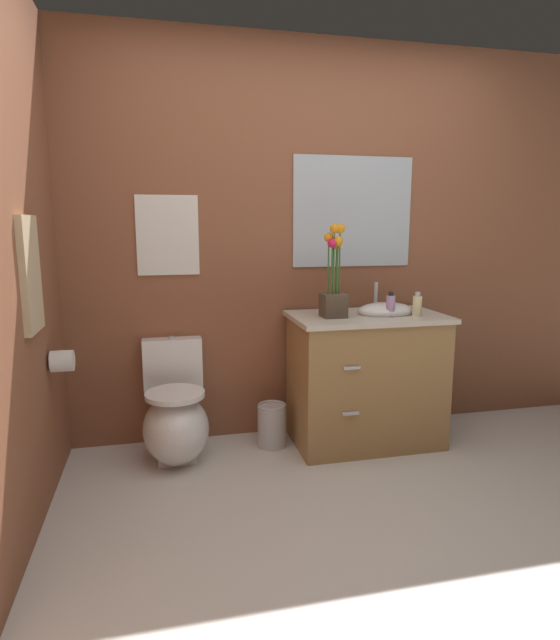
{
  "coord_description": "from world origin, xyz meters",
  "views": [
    {
      "loc": [
        -0.95,
        -1.76,
        1.37
      ],
      "look_at": [
        -0.27,
        1.15,
        0.82
      ],
      "focal_mm": 29.35,
      "sensor_mm": 36.0,
      "label": 1
    }
  ],
  "objects": [
    {
      "name": "ground_plane",
      "position": [
        0.0,
        0.0,
        0.0
      ],
      "size": [
        10.11,
        10.11,
        0.0
      ],
      "primitive_type": "plane",
      "color": "beige"
    },
    {
      "name": "wall_back",
      "position": [
        0.2,
        1.53,
        1.25
      ],
      "size": [
        4.72,
        0.05,
        2.5
      ],
      "primitive_type": "cube",
      "color": "brown",
      "rests_on": "ground_plane"
    },
    {
      "name": "toilet",
      "position": [
        -0.88,
        1.23,
        0.24
      ],
      "size": [
        0.38,
        0.59,
        0.69
      ],
      "color": "white",
      "rests_on": "ground_plane"
    },
    {
      "name": "vanity_cabinet",
      "position": [
        0.3,
        1.2,
        0.42
      ],
      "size": [
        0.94,
        0.56,
        1.01
      ],
      "color": "#9E7242",
      "rests_on": "ground_plane"
    },
    {
      "name": "flower_vase",
      "position": [
        0.06,
        1.17,
        1.02
      ],
      "size": [
        0.14,
        0.14,
        0.55
      ],
      "color": "#4C3D2D",
      "rests_on": "vanity_cabinet"
    },
    {
      "name": "soap_bottle",
      "position": [
        0.4,
        1.1,
        0.89
      ],
      "size": [
        0.05,
        0.05,
        0.15
      ],
      "color": "#B28CBF",
      "rests_on": "vanity_cabinet"
    },
    {
      "name": "lotion_bottle",
      "position": [
        0.56,
        1.07,
        0.89
      ],
      "size": [
        0.05,
        0.05,
        0.15
      ],
      "color": "beige",
      "rests_on": "vanity_cabinet"
    },
    {
      "name": "trash_bin",
      "position": [
        -0.29,
        1.27,
        0.14
      ],
      "size": [
        0.18,
        0.18,
        0.27
      ],
      "color": "#B7B7BC",
      "rests_on": "ground_plane"
    },
    {
      "name": "wall_poster",
      "position": [
        -0.88,
        1.5,
        1.31
      ],
      "size": [
        0.37,
        0.01,
        0.48
      ],
      "primitive_type": "cube",
      "color": "silver"
    },
    {
      "name": "wall_mirror",
      "position": [
        0.3,
        1.5,
        1.45
      ],
      "size": [
        0.8,
        0.01,
        0.7
      ],
      "primitive_type": "cube",
      "color": "#B2BCC6"
    },
    {
      "name": "hanging_towel",
      "position": [
        -1.5,
        0.76,
        1.15
      ],
      "size": [
        0.03,
        0.28,
        0.52
      ],
      "primitive_type": "cube",
      "color": "tan"
    },
    {
      "name": "toilet_paper_roll",
      "position": [
        -1.45,
        1.03,
        0.68
      ],
      "size": [
        0.11,
        0.11,
        0.11
      ],
      "primitive_type": "cylinder",
      "rotation": [
        0.0,
        1.57,
        0.0
      ],
      "color": "white"
    }
  ]
}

